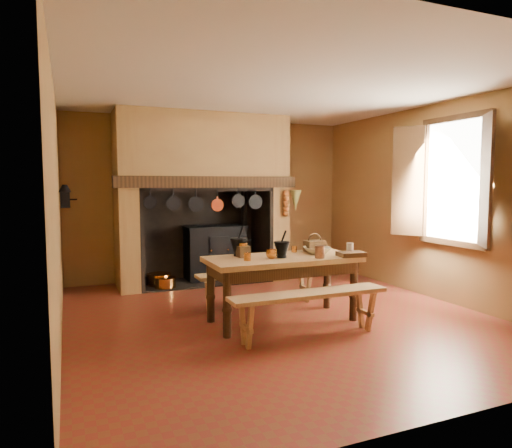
{
  "coord_description": "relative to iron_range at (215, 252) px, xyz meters",
  "views": [
    {
      "loc": [
        -2.41,
        -5.08,
        1.66
      ],
      "look_at": [
        -0.16,
        0.3,
        1.15
      ],
      "focal_mm": 32.0,
      "sensor_mm": 36.0,
      "label": 1
    }
  ],
  "objects": [
    {
      "name": "wooden_tray",
      "position": [
        0.78,
        -2.96,
        0.33
      ],
      "size": [
        0.34,
        0.27,
        0.05
      ],
      "primitive_type": "cube",
      "rotation": [
        0.0,
        0.0,
        -0.14
      ],
      "color": "#382411",
      "rests_on": "work_table"
    },
    {
      "name": "wall_coffee_mill",
      "position": [
        -2.38,
        -0.9,
        1.03
      ],
      "size": [
        0.23,
        0.16,
        0.31
      ],
      "color": "black",
      "rests_on": "wall_left"
    },
    {
      "name": "wall_front",
      "position": [
        0.04,
        -5.2,
        0.92
      ],
      "size": [
        5.0,
        0.02,
        2.8
      ],
      "primitive_type": "cube",
      "color": "olive",
      "rests_on": "floor"
    },
    {
      "name": "hearth_pans",
      "position": [
        -1.01,
        -0.23,
        -0.39
      ],
      "size": [
        0.51,
        0.62,
        0.2
      ],
      "color": "#C0762C",
      "rests_on": "floor"
    },
    {
      "name": "bench_back",
      "position": [
        0.01,
        -1.95,
        -0.12
      ],
      "size": [
        1.73,
        0.3,
        0.49
      ],
      "color": "tan",
      "rests_on": "floor"
    },
    {
      "name": "brass_mug_a",
      "position": [
        -0.48,
        -2.76,
        0.35
      ],
      "size": [
        0.09,
        0.09,
        0.09
      ],
      "primitive_type": "cylinder",
      "rotation": [
        0.0,
        0.0,
        -0.11
      ],
      "color": "#C0762C",
      "rests_on": "work_table"
    },
    {
      "name": "herb_bunch",
      "position": [
        1.22,
        -0.66,
        0.9
      ],
      "size": [
        0.2,
        0.2,
        0.35
      ],
      "primitive_type": "cone",
      "rotation": [
        3.14,
        0.0,
        0.0
      ],
      "color": "brown",
      "rests_on": "chimney_breast"
    },
    {
      "name": "work_table",
      "position": [
        0.01,
        -2.66,
        0.18
      ],
      "size": [
        1.82,
        0.81,
        0.79
      ],
      "color": "tan",
      "rests_on": "floor"
    },
    {
      "name": "stoneware_crock",
      "position": [
        0.37,
        -2.92,
        0.38
      ],
      "size": [
        0.12,
        0.12,
        0.15
      ],
      "primitive_type": "cylinder",
      "rotation": [
        0.0,
        0.0,
        0.04
      ],
      "color": "brown",
      "rests_on": "work_table"
    },
    {
      "name": "brass_cup",
      "position": [
        -0.17,
        -2.74,
        0.36
      ],
      "size": [
        0.17,
        0.17,
        0.11
      ],
      "primitive_type": "imported",
      "rotation": [
        0.0,
        0.0,
        -0.35
      ],
      "color": "#C0762C",
      "rests_on": "work_table"
    },
    {
      "name": "hanging_pans",
      "position": [
        -0.3,
        -0.64,
        0.88
      ],
      "size": [
        1.92,
        0.29,
        0.27
      ],
      "color": "black",
      "rests_on": "chimney_breast"
    },
    {
      "name": "mortar_large",
      "position": [
        -0.46,
        -2.41,
        0.43
      ],
      "size": [
        0.22,
        0.22,
        0.37
      ],
      "rotation": [
        0.0,
        0.0,
        -0.11
      ],
      "color": "black",
      "rests_on": "work_table"
    },
    {
      "name": "iron_range",
      "position": [
        0.0,
        0.0,
        0.0
      ],
      "size": [
        1.12,
        0.55,
        1.6
      ],
      "color": "black",
      "rests_on": "floor"
    },
    {
      "name": "mortar_small",
      "position": [
        -0.04,
        -2.73,
        0.41
      ],
      "size": [
        0.19,
        0.19,
        0.33
      ],
      "rotation": [
        0.0,
        0.0,
        -0.39
      ],
      "color": "black",
      "rests_on": "work_table"
    },
    {
      "name": "mixing_bowl",
      "position": [
        0.52,
        -2.6,
        0.35
      ],
      "size": [
        0.4,
        0.4,
        0.08
      ],
      "primitive_type": "imported",
      "rotation": [
        0.0,
        0.0,
        -0.21
      ],
      "color": "beige",
      "rests_on": "work_table"
    },
    {
      "name": "wicker_basket",
      "position": [
        0.57,
        -2.44,
        0.38
      ],
      "size": [
        0.25,
        0.18,
        0.24
      ],
      "rotation": [
        0.0,
        0.0,
        -0.01
      ],
      "color": "#442814",
      "rests_on": "work_table"
    },
    {
      "name": "wall_left",
      "position": [
        -2.46,
        -2.45,
        0.92
      ],
      "size": [
        0.02,
        5.5,
        2.8
      ],
      "primitive_type": "cube",
      "color": "olive",
      "rests_on": "floor"
    },
    {
      "name": "ceiling",
      "position": [
        0.04,
        -2.45,
        2.32
      ],
      "size": [
        5.5,
        5.5,
        0.0
      ],
      "primitive_type": "plane",
      "rotation": [
        3.14,
        0.0,
        0.0
      ],
      "color": "silver",
      "rests_on": "back_wall"
    },
    {
      "name": "chimney_breast",
      "position": [
        -0.26,
        -0.14,
        1.33
      ],
      "size": [
        2.95,
        0.96,
        2.8
      ],
      "color": "olive",
      "rests_on": "floor"
    },
    {
      "name": "bench_front",
      "position": [
        0.01,
        -3.31,
        -0.11
      ],
      "size": [
        1.79,
        0.31,
        0.5
      ],
      "color": "tan",
      "rests_on": "floor"
    },
    {
      "name": "wall_right",
      "position": [
        2.54,
        -2.45,
        0.92
      ],
      "size": [
        0.02,
        5.5,
        2.8
      ],
      "primitive_type": "cube",
      "color": "olive",
      "rests_on": "floor"
    },
    {
      "name": "back_wall",
      "position": [
        0.04,
        0.3,
        0.92
      ],
      "size": [
        5.0,
        0.02,
        2.8
      ],
      "primitive_type": "cube",
      "color": "olive",
      "rests_on": "floor"
    },
    {
      "name": "glass_jar",
      "position": [
        0.82,
        -2.87,
        0.38
      ],
      "size": [
        0.1,
        0.1,
        0.15
      ],
      "primitive_type": "cylinder",
      "rotation": [
        0.0,
        0.0,
        0.16
      ],
      "color": "beige",
      "rests_on": "work_table"
    },
    {
      "name": "onion_string",
      "position": [
        1.04,
        -0.66,
        0.85
      ],
      "size": [
        0.12,
        0.1,
        0.46
      ],
      "primitive_type": null,
      "color": "#AC4E1F",
      "rests_on": "chimney_breast"
    },
    {
      "name": "floor",
      "position": [
        0.04,
        -2.45,
        -0.48
      ],
      "size": [
        5.5,
        5.5,
        0.0
      ],
      "primitive_type": "plane",
      "color": "maroon",
      "rests_on": "ground"
    },
    {
      "name": "coffee_grinder",
      "position": [
        -0.44,
        -2.51,
        0.39
      ],
      "size": [
        0.19,
        0.14,
        0.21
      ],
      "rotation": [
        0.0,
        0.0,
        0.06
      ],
      "color": "#382411",
      "rests_on": "work_table"
    },
    {
      "name": "window",
      "position": [
        2.39,
        -2.85,
        1.22
      ],
      "size": [
        0.39,
        1.75,
        1.76
      ],
      "color": "white",
      "rests_on": "wall_right"
    },
    {
      "name": "brass_mug_b",
      "position": [
        0.3,
        -2.4,
        0.35
      ],
      "size": [
        0.09,
        0.09,
        0.08
      ],
      "primitive_type": "cylinder",
      "rotation": [
        0.0,
        0.0,
        -0.29
      ],
      "color": "#C0762C",
      "rests_on": "work_table"
    }
  ]
}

